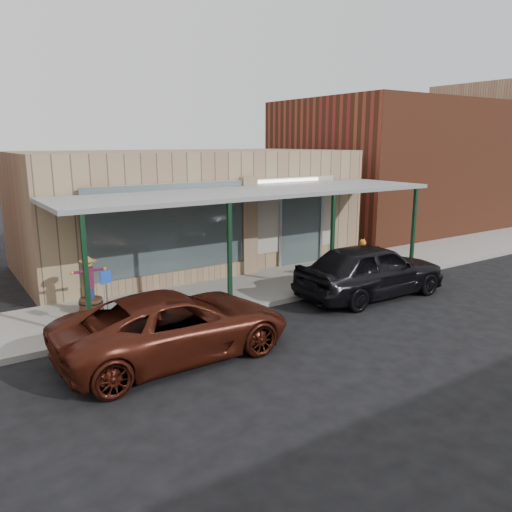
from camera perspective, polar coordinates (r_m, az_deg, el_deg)
ground at (r=12.92m, az=8.98°, el=-7.69°), size 120.00×120.00×0.00m
sidewalk at (r=15.58m, az=-0.01°, el=-3.64°), size 40.00×3.20×0.15m
storefront at (r=19.06m, az=-7.69°, el=5.50°), size 12.00×6.25×4.20m
awning at (r=14.98m, az=0.08°, el=7.15°), size 12.00×3.00×3.04m
block_buildings_near at (r=20.77m, az=-4.06°, el=10.82°), size 61.00×8.00×8.00m
barrel_scarecrow at (r=13.65m, az=-18.41°, el=-4.14°), size 0.93×0.59×1.53m
barrel_pumpkin at (r=16.81m, az=7.41°, el=-1.46°), size 0.61×0.61×0.63m
handicap_sign at (r=12.19m, az=-16.69°, el=-4.01°), size 0.29×0.13×1.44m
parked_sedan at (r=15.13m, az=13.01°, el=-1.55°), size 4.86×2.09×1.64m
car_maroon at (r=10.86m, az=-9.18°, el=-7.78°), size 5.11×2.44×1.41m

